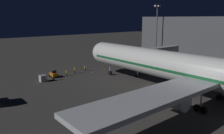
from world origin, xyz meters
name	(u,v)px	position (x,y,z in m)	size (l,w,h in m)	color
ground_plane	(150,87)	(0.00, 0.00, 0.00)	(320.00, 320.00, 0.00)	#383533
airliner_at_gate	(202,72)	(0.00, 12.43, 6.02)	(58.28, 68.54, 20.01)	silver
jet_bridge	(152,53)	(-10.80, -9.19, 6.11)	(19.87, 3.40, 7.65)	#9E9E99
apron_floodlight_mast	(157,30)	(-25.50, -19.89, 11.71)	(2.90, 0.50, 20.47)	#59595E
baggage_tug_lead	(54,74)	(13.64, -23.03, 0.78)	(1.86, 2.51, 1.95)	orange
baggage_container_mid_row	(43,78)	(17.64, -20.86, 0.83)	(1.61, 1.55, 1.65)	#B7BABF
ground_crew_near_nose_gear	(67,73)	(10.25, -22.01, 0.94)	(0.40, 0.40, 1.71)	black
ground_crew_by_belt_loader	(75,70)	(6.91, -23.27, 1.04)	(0.40, 0.40, 1.88)	black
ground_crew_under_port_wing	(53,77)	(15.22, -20.04, 1.00)	(0.40, 0.40, 1.80)	black
ground_crew_by_tug	(85,68)	(3.06, -23.62, 0.97)	(0.40, 0.40, 1.76)	black
traffic_cone_nose_port	(105,70)	(-2.20, -20.68, 0.28)	(0.36, 0.36, 0.55)	orange
traffic_cone_nose_starboard	(93,72)	(2.20, -20.68, 0.28)	(0.36, 0.36, 0.55)	orange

